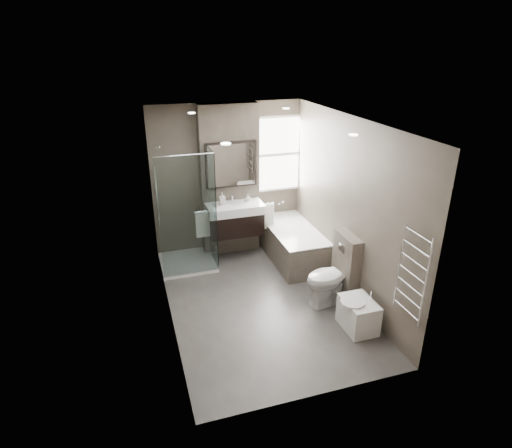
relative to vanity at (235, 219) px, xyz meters
name	(u,v)px	position (x,y,z in m)	size (l,w,h in m)	color
room	(261,219)	(0.00, -1.43, 0.56)	(2.70, 3.90, 2.70)	#464340
vanity_pier	(229,181)	(0.00, 0.35, 0.56)	(1.00, 0.25, 2.60)	#564E44
vanity	(235,219)	(0.00, 0.00, 0.00)	(0.95, 0.47, 0.66)	black
mirror_cabinet	(231,165)	(0.00, 0.19, 0.89)	(0.86, 0.08, 0.76)	black
towel_left	(203,224)	(-0.56, -0.02, -0.02)	(0.24, 0.06, 0.44)	silver
towel_right	(267,216)	(0.56, -0.02, -0.02)	(0.24, 0.06, 0.44)	silver
shower_enclosure	(193,239)	(-0.75, -0.08, -0.25)	(0.90, 0.90, 2.00)	white
bathtub	(292,242)	(0.92, -0.33, -0.43)	(0.75, 1.60, 0.57)	#564E44
window	(277,154)	(0.90, 0.45, 0.93)	(0.98, 0.06, 1.33)	white
toilet	(333,277)	(0.97, -1.74, -0.33)	(0.46, 0.80, 0.82)	white
cistern_box	(346,267)	(1.21, -1.68, -0.24)	(0.19, 0.55, 1.00)	#564E44
bidet	(358,314)	(1.01, -2.41, -0.52)	(0.45, 0.52, 0.54)	white
towel_radiator	(412,274)	(1.25, -3.03, 0.38)	(0.03, 0.49, 1.10)	silver
soap_bottle_a	(222,199)	(-0.20, 0.05, 0.36)	(0.09, 0.09, 0.21)	white
soap_bottle_b	(248,198)	(0.24, 0.08, 0.32)	(0.09, 0.09, 0.12)	white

